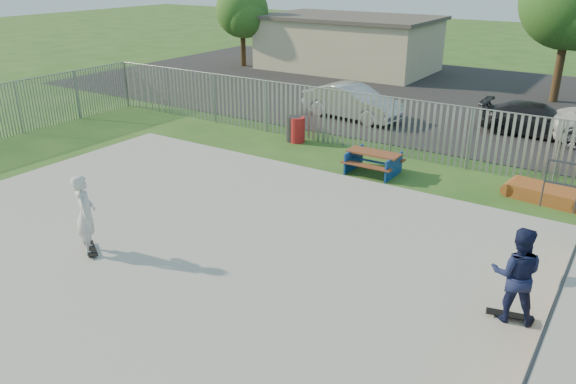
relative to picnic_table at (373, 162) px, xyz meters
The scene contains 16 objects.
ground 7.16m from the picnic_table, 100.35° to the right, with size 120.00×120.00×0.00m, color #29541D.
concrete_slab 7.15m from the picnic_table, 100.35° to the right, with size 15.00×12.00×0.15m, color #A3A39E.
fence 2.55m from the picnic_table, 96.63° to the right, with size 26.04×16.02×2.00m.
picnic_table is the anchor object (origin of this frame).
funbox 5.03m from the picnic_table, ahead, with size 2.01×1.17×0.38m.
trash_bin_red 4.04m from the picnic_table, 158.49° to the left, with size 0.56×0.56×0.93m, color red.
trash_bin_grey 4.18m from the picnic_table, 159.01° to the left, with size 0.56×0.56×0.93m, color black.
parking_lot 12.04m from the picnic_table, 96.13° to the left, with size 40.00×18.00×0.02m, color black.
car_silver 6.63m from the picnic_table, 122.89° to the left, with size 1.50×4.31×1.42m, color silver.
car_dark 7.92m from the picnic_table, 64.62° to the left, with size 1.68×4.13×1.20m, color black.
building 18.51m from the picnic_table, 120.18° to the left, with size 10.40×6.40×3.20m.
tree_left 20.61m from the picnic_table, 138.86° to the left, with size 3.25×3.25×5.01m.
skateboard_a 8.10m from the picnic_table, 47.18° to the right, with size 0.82×0.37×0.08m.
skateboard_b 8.93m from the picnic_table, 109.24° to the right, with size 0.79×0.58×0.08m.
skater_navy 8.13m from the picnic_table, 47.18° to the right, with size 0.88×0.68×1.81m, color #141A3F.
skater_white 8.96m from the picnic_table, 109.24° to the right, with size 0.66×0.43×1.81m, color silver.
Camera 1 is at (8.12, -8.28, 6.14)m, focal length 35.00 mm.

